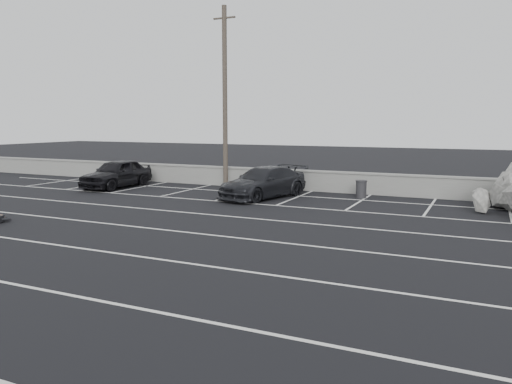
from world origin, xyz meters
The scene contains 7 objects.
ground centered at (0.00, 0.00, 0.00)m, with size 120.00×120.00×0.00m, color black.
seawall centered at (0.00, 14.00, 0.55)m, with size 50.00×0.45×1.06m.
stall_lines centered at (-0.08, 4.41, 0.00)m, with size 36.00×20.05×0.01m.
car_left centered at (-9.07, 10.79, 0.77)m, with size 1.81×4.50×1.53m, color black.
car_right centered at (-0.40, 10.83, 0.72)m, with size 2.01×4.96×1.44m, color black.
utility_pole centered at (-3.69, 13.20, 4.80)m, with size 1.26×0.25×9.47m.
trash_bin centered at (3.80, 12.65, 0.42)m, with size 0.69×0.69×0.83m.
Camera 1 is at (9.07, -10.32, 3.54)m, focal length 35.00 mm.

